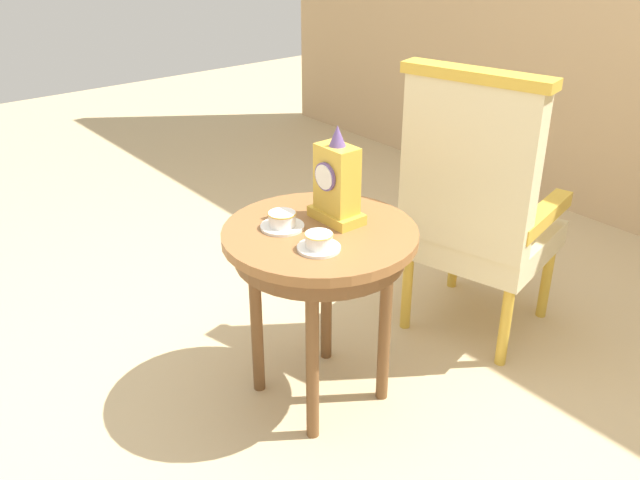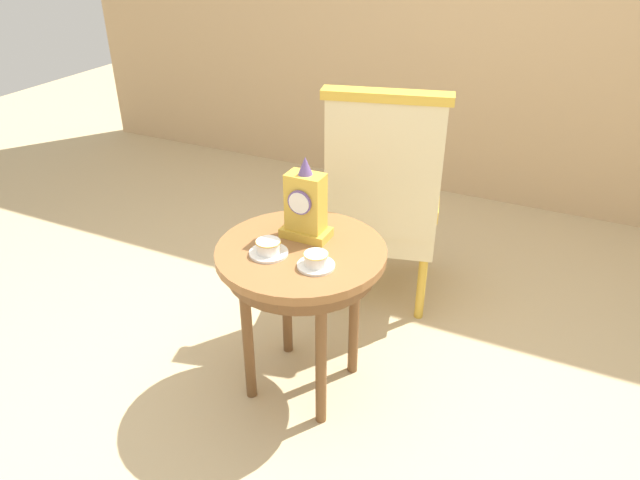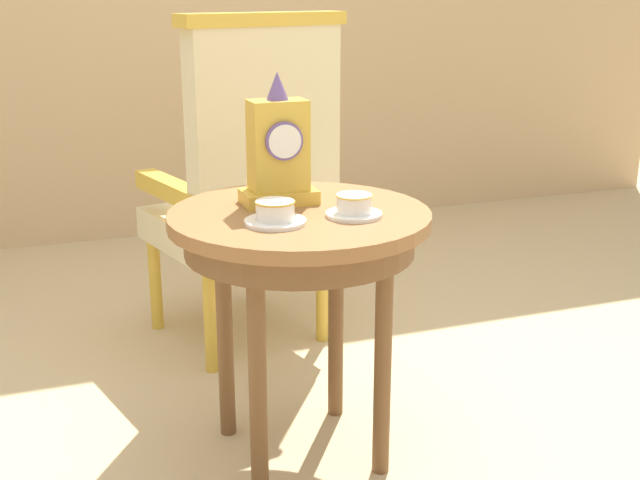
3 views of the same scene
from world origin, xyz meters
name	(u,v)px [view 1 (image 1 of 3)]	position (x,y,z in m)	size (l,w,h in m)	color
ground_plane	(324,392)	(0.00, 0.00, 0.00)	(10.00, 10.00, 0.00)	tan
side_table	(320,252)	(-0.01, -0.01, 0.59)	(0.66, 0.66, 0.68)	brown
teacup_left	(282,221)	(-0.10, -0.10, 0.70)	(0.15, 0.15, 0.06)	white
teacup_right	(319,242)	(0.10, -0.10, 0.70)	(0.14, 0.14, 0.06)	white
mantel_clock	(337,183)	(-0.04, 0.08, 0.81)	(0.19, 0.11, 0.34)	gold
armchair	(477,205)	(0.06, 0.72, 0.59)	(0.65, 0.65, 1.14)	beige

